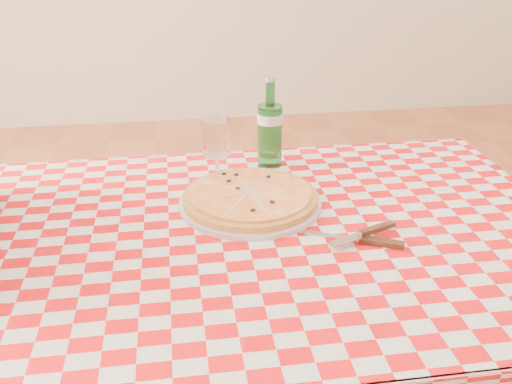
# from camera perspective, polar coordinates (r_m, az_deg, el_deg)

# --- Properties ---
(dining_table) EXTENTS (1.20, 0.80, 0.75)m
(dining_table) POSITION_cam_1_polar(r_m,az_deg,el_deg) (1.24, 1.34, -7.75)
(dining_table) COLOR brown
(dining_table) RESTS_ON ground
(tablecloth) EXTENTS (1.30, 0.90, 0.01)m
(tablecloth) POSITION_cam_1_polar(r_m,az_deg,el_deg) (1.19, 1.38, -3.96)
(tablecloth) COLOR #B50B0F
(tablecloth) RESTS_ON dining_table
(pizza_plate) EXTENTS (0.38, 0.38, 0.04)m
(pizza_plate) POSITION_cam_1_polar(r_m,az_deg,el_deg) (1.28, -0.59, -0.47)
(pizza_plate) COLOR #C68742
(pizza_plate) RESTS_ON tablecloth
(water_bottle) EXTENTS (0.08, 0.08, 0.23)m
(water_bottle) POSITION_cam_1_polar(r_m,az_deg,el_deg) (1.45, 1.40, 6.96)
(water_bottle) COLOR #1A6A29
(water_bottle) RESTS_ON tablecloth
(wine_glass) EXTENTS (0.08, 0.08, 0.17)m
(wine_glass) POSITION_cam_1_polar(r_m,az_deg,el_deg) (1.35, -3.95, 3.84)
(wine_glass) COLOR silver
(wine_glass) RESTS_ON tablecloth
(cutlery) EXTENTS (0.23, 0.19, 0.02)m
(cutlery) POSITION_cam_1_polar(r_m,az_deg,el_deg) (1.16, 10.31, -4.38)
(cutlery) COLOR silver
(cutlery) RESTS_ON tablecloth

